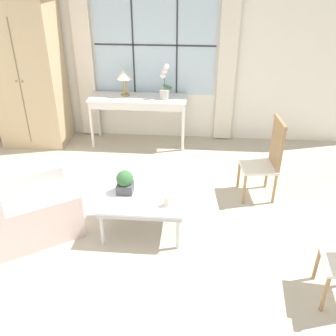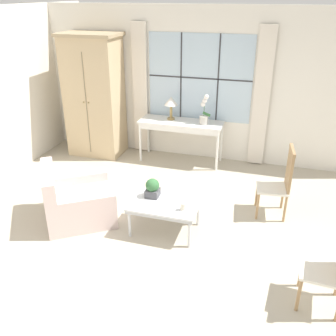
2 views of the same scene
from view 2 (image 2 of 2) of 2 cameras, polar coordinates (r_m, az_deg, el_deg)
ground_plane at (r=5.03m, az=-3.31°, el=-11.23°), size 14.00×14.00×0.00m
wall_back_windowed at (r=7.13m, az=4.81°, el=12.33°), size 7.20×0.14×2.80m
armoire at (r=7.47m, az=-11.15°, el=10.72°), size 1.09×0.73×2.32m
console_table at (r=7.05m, az=2.00°, el=6.47°), size 1.56×0.53×0.80m
table_lamp at (r=7.04m, az=0.47°, el=9.99°), size 0.26×0.26×0.43m
potted_orchid at (r=6.85m, az=5.52°, el=8.30°), size 0.20×0.16×0.54m
armchair_upholstered at (r=5.54m, az=-13.74°, el=-5.03°), size 1.30×1.30×0.81m
side_chair_wooden at (r=5.55m, az=16.86°, el=-1.66°), size 0.48×0.48×1.06m
accent_chair_wooden at (r=4.17m, az=24.29°, el=-13.05°), size 0.47×0.47×1.02m
coffee_table at (r=5.03m, az=-0.50°, el=-5.77°), size 0.92×0.63×0.44m
potted_plant_small at (r=5.10m, az=-2.38°, el=-3.05°), size 0.19×0.19×0.27m
pillar_candle at (r=4.83m, az=2.29°, el=-5.94°), size 0.10×0.10×0.12m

